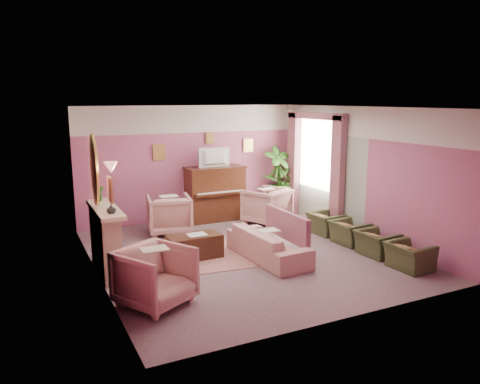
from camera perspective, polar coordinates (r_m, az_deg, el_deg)
name	(u,v)px	position (r m, az deg, el deg)	size (l,w,h in m)	color
floor	(246,254)	(9.13, 0.68, -7.60)	(5.50, 6.00, 0.01)	#6E585C
ceiling	(246,108)	(8.63, 0.72, 10.26)	(5.50, 6.00, 0.01)	white
wall_back	(191,164)	(11.50, -6.01, 3.48)	(5.50, 0.02, 2.80)	#8F587E
wall_front	(348,220)	(6.30, 13.03, -3.33)	(5.50, 0.02, 2.80)	#8F587E
wall_left	(95,196)	(7.95, -17.31, -0.51)	(0.02, 6.00, 2.80)	#8F587E
wall_right	(361,173)	(10.29, 14.55, 2.24)	(0.02, 6.00, 2.80)	#8F587E
picture_rail_band	(190,119)	(11.39, -6.11, 8.83)	(5.50, 0.01, 0.65)	beige
stripe_panel	(324,179)	(11.33, 10.17, 1.58)	(0.01, 3.00, 2.15)	#9EA696
fireplace_surround	(105,242)	(8.38, -16.10, -5.86)	(0.30, 1.40, 1.10)	#C8B991
fireplace_inset	(112,249)	(8.44, -15.37, -6.77)	(0.18, 0.72, 0.68)	black
fire_ember	(115,259)	(8.50, -15.04, -7.89)	(0.06, 0.54, 0.10)	#F83B01
mantel_shelf	(105,209)	(8.23, -16.11, -2.05)	(0.40, 1.55, 0.07)	#C8B991
hearth	(119,270)	(8.58, -14.57, -9.16)	(0.55, 1.50, 0.02)	#C8B991
mirror_frame	(94,170)	(8.09, -17.35, 2.56)	(0.04, 0.72, 1.20)	#DEBC5A
mirror_glass	(96,170)	(8.09, -17.17, 2.57)	(0.01, 0.60, 1.06)	silver
sconce_shade	(111,167)	(7.05, -15.47, 2.91)	(0.20, 0.20, 0.16)	#FFB789
piano	(215,194)	(11.51, -3.05, -0.26)	(1.40, 0.60, 1.30)	#4A2414
piano_keyshelf	(221,194)	(11.18, -2.36, -0.23)	(1.30, 0.12, 0.06)	#4A2414
piano_keys	(221,192)	(11.17, -2.36, -0.03)	(1.20, 0.08, 0.02)	white
piano_top	(215,168)	(11.40, -3.09, 2.99)	(1.45, 0.65, 0.04)	#4A2414
television	(216,156)	(11.31, -3.00, 4.41)	(0.80, 0.12, 0.48)	black
print_back_left	(159,152)	(11.18, -9.85, 4.80)	(0.30, 0.03, 0.38)	#DEBC5A
print_back_right	(248,145)	(12.03, 1.00, 5.70)	(0.26, 0.03, 0.34)	#DEBC5A
print_back_mid	(210,138)	(11.58, -3.67, 6.55)	(0.22, 0.03, 0.26)	#DEBC5A
print_left_wall	(110,190)	(6.74, -15.56, 0.28)	(0.03, 0.28, 0.36)	#DEBC5A
window_blind	(317,152)	(11.43, 9.40, 4.85)	(0.03, 1.40, 1.80)	silver
curtain_left	(338,174)	(10.70, 11.81, 2.17)	(0.16, 0.34, 2.60)	#894E5C
curtain_right	(293,164)	(12.19, 6.54, 3.44)	(0.16, 0.34, 2.60)	#894E5C
pelmet	(316,116)	(11.32, 9.20, 9.16)	(0.16, 2.20, 0.16)	#894E5C
mantel_plant	(100,194)	(8.73, -16.73, -0.19)	(0.16, 0.16, 0.28)	#2B611C
mantel_vase	(111,209)	(7.73, -15.43, -2.03)	(0.16, 0.16, 0.16)	beige
area_rug	(198,257)	(9.01, -5.17, -7.87)	(2.50, 1.80, 0.01)	#A36360
coffee_table	(195,247)	(8.89, -5.56, -6.64)	(1.00, 0.50, 0.45)	#391F12
table_paper	(197,234)	(8.84, -5.28, -5.18)	(0.35, 0.28, 0.01)	silver
sofa	(268,239)	(8.78, 3.45, -5.70)	(0.64, 1.93, 0.78)	tan
sofa_throw	(287,225)	(8.92, 5.71, -4.07)	(0.10, 1.47, 0.54)	#894E5C
floral_armchair_left	(169,212)	(10.49, -8.64, -2.48)	(0.92, 0.92, 0.96)	tan
floral_armchair_right	(267,204)	(11.20, 3.28, -1.48)	(0.92, 0.92, 0.96)	tan
floral_armchair_front	(155,274)	(6.96, -10.29, -9.77)	(0.92, 0.92, 0.96)	tan
olive_chair_a	(410,252)	(8.79, 19.98, -6.89)	(0.51, 0.73, 0.63)	#3B4224
olive_chair_b	(377,240)	(9.34, 16.38, -5.59)	(0.51, 0.73, 0.63)	#3B4224
olive_chair_c	(350,229)	(9.94, 13.21, -4.41)	(0.51, 0.73, 0.63)	#3B4224
olive_chair_d	(326,220)	(10.56, 10.41, -3.36)	(0.51, 0.73, 0.63)	#3B4224
side_table	(282,199)	(12.38, 5.12, -0.88)	(0.52, 0.52, 0.70)	beige
side_plant_big	(282,180)	(12.28, 5.16, 1.49)	(0.30, 0.30, 0.34)	#2B611C
side_plant_small	(288,181)	(12.26, 5.88, 1.32)	(0.16, 0.16, 0.28)	#2B611C
palm_pot	(277,207)	(12.30, 4.55, -1.81)	(0.34, 0.34, 0.34)	brown
palm_plant	(278,173)	(12.13, 4.62, 2.28)	(0.76, 0.76, 1.44)	#2B611C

